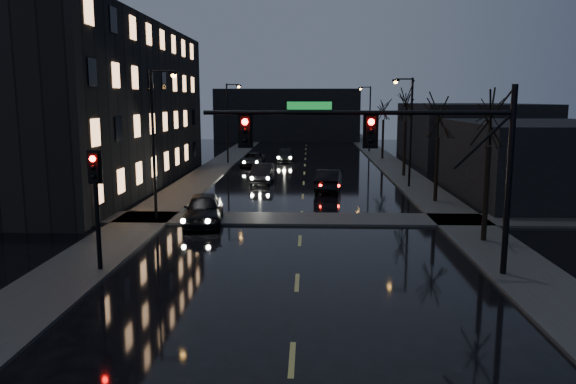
# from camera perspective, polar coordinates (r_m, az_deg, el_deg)

# --- Properties ---
(sidewalk_left) EXTENTS (3.00, 140.00, 0.12)m
(sidewalk_left) POSITION_cam_1_polar(r_m,az_deg,el_deg) (47.53, -8.67, 1.55)
(sidewalk_left) COLOR #2D2D2B
(sidewalk_left) RESTS_ON ground
(sidewalk_right) EXTENTS (3.00, 140.00, 0.12)m
(sidewalk_right) POSITION_cam_1_polar(r_m,az_deg,el_deg) (47.39, 11.97, 1.43)
(sidewalk_right) COLOR #2D2D2B
(sidewalk_right) RESTS_ON ground
(sidewalk_cross) EXTENTS (40.00, 3.00, 0.12)m
(sidewalk_cross) POSITION_cam_1_polar(r_m,az_deg,el_deg) (30.43, 1.35, -2.76)
(sidewalk_cross) COLOR #2D2D2B
(sidewalk_cross) RESTS_ON ground
(apartment_block) EXTENTS (12.00, 30.00, 12.00)m
(apartment_block) POSITION_cam_1_polar(r_m,az_deg,el_deg) (44.57, -20.35, 8.23)
(apartment_block) COLOR black
(apartment_block) RESTS_ON ground
(commercial_right_near) EXTENTS (10.00, 14.00, 5.00)m
(commercial_right_near) POSITION_cam_1_polar(r_m,az_deg,el_deg) (40.39, 24.13, 2.95)
(commercial_right_near) COLOR black
(commercial_right_near) RESTS_ON ground
(commercial_right_far) EXTENTS (12.00, 18.00, 6.00)m
(commercial_right_far) POSITION_cam_1_polar(r_m,az_deg,el_deg) (61.63, 17.86, 5.74)
(commercial_right_far) COLOR black
(commercial_right_far) RESTS_ON ground
(far_block) EXTENTS (22.00, 10.00, 8.00)m
(far_block) POSITION_cam_1_polar(r_m,az_deg,el_deg) (89.34, -0.04, 7.84)
(far_block) COLOR black
(far_block) RESTS_ON ground
(signal_mast) EXTENTS (11.11, 0.41, 7.00)m
(signal_mast) POSITION_cam_1_polar(r_m,az_deg,el_deg) (20.60, 11.83, 4.73)
(signal_mast) COLOR black
(signal_mast) RESTS_ON ground
(signal_pole_left) EXTENTS (0.35, 0.41, 4.53)m
(signal_pole_left) POSITION_cam_1_polar(r_m,az_deg,el_deg) (22.00, -18.92, -0.16)
(signal_pole_left) COLOR black
(signal_pole_left) RESTS_ON ground
(tree_near) EXTENTS (3.52, 3.52, 8.08)m
(tree_near) POSITION_cam_1_polar(r_m,az_deg,el_deg) (26.49, 19.95, 8.30)
(tree_near) COLOR black
(tree_near) RESTS_ON ground
(tree_mid_a) EXTENTS (3.30, 3.30, 7.58)m
(tree_mid_a) POSITION_cam_1_polar(r_m,az_deg,el_deg) (36.15, 15.09, 8.07)
(tree_mid_a) COLOR black
(tree_mid_a) RESTS_ON ground
(tree_mid_b) EXTENTS (3.74, 3.74, 8.59)m
(tree_mid_b) POSITION_cam_1_polar(r_m,az_deg,el_deg) (47.92, 11.92, 9.38)
(tree_mid_b) COLOR black
(tree_mid_b) RESTS_ON ground
(tree_far) EXTENTS (3.43, 3.43, 7.88)m
(tree_far) POSITION_cam_1_polar(r_m,az_deg,el_deg) (61.77, 9.71, 8.91)
(tree_far) COLOR black
(tree_far) RESTS_ON ground
(streetlight_l_near) EXTENTS (1.53, 0.28, 8.00)m
(streetlight_l_near) POSITION_cam_1_polar(r_m,az_deg,el_deg) (30.36, -13.17, 5.96)
(streetlight_l_near) COLOR black
(streetlight_l_near) RESTS_ON ground
(streetlight_l_far) EXTENTS (1.53, 0.28, 8.00)m
(streetlight_l_far) POSITION_cam_1_polar(r_m,az_deg,el_deg) (56.83, -5.98, 7.66)
(streetlight_l_far) COLOR black
(streetlight_l_far) RESTS_ON ground
(streetlight_r_mid) EXTENTS (1.53, 0.28, 8.00)m
(streetlight_r_mid) POSITION_cam_1_polar(r_m,az_deg,el_deg) (41.90, 12.11, 6.88)
(streetlight_r_mid) COLOR black
(streetlight_r_mid) RESTS_ON ground
(streetlight_r_far) EXTENTS (1.53, 0.28, 8.00)m
(streetlight_r_far) POSITION_cam_1_polar(r_m,az_deg,el_deg) (69.64, 8.14, 7.93)
(streetlight_r_far) COLOR black
(streetlight_r_far) RESTS_ON ground
(oncoming_car_a) EXTENTS (2.40, 4.90, 1.61)m
(oncoming_car_a) POSITION_cam_1_polar(r_m,az_deg,el_deg) (29.61, -8.56, -1.73)
(oncoming_car_a) COLOR black
(oncoming_car_a) RESTS_ON ground
(oncoming_car_b) EXTENTS (1.69, 4.52, 1.47)m
(oncoming_car_b) POSITION_cam_1_polar(r_m,az_deg,el_deg) (44.03, -2.63, 1.92)
(oncoming_car_b) COLOR black
(oncoming_car_b) RESTS_ON ground
(oncoming_car_c) EXTENTS (2.26, 4.80, 1.33)m
(oncoming_car_c) POSITION_cam_1_polar(r_m,az_deg,el_deg) (54.74, -3.61, 3.31)
(oncoming_car_c) COLOR black
(oncoming_car_c) RESTS_ON ground
(oncoming_car_d) EXTENTS (1.95, 4.48, 1.28)m
(oncoming_car_d) POSITION_cam_1_polar(r_m,az_deg,el_deg) (58.72, -0.27, 3.72)
(oncoming_car_d) COLOR black
(oncoming_car_d) RESTS_ON ground
(lead_car) EXTENTS (2.14, 4.85, 1.55)m
(lead_car) POSITION_cam_1_polar(r_m,az_deg,el_deg) (40.12, 4.13, 1.23)
(lead_car) COLOR black
(lead_car) RESTS_ON ground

